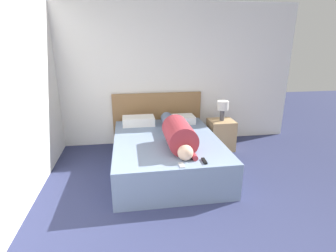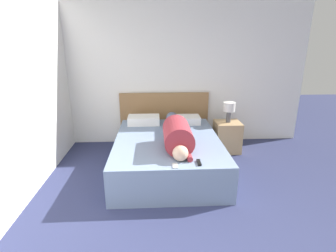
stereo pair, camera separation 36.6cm
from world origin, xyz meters
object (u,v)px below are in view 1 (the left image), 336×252
Objects in this scene: pillow_near_headboard at (139,121)px; cell_phone at (182,165)px; bed at (166,154)px; nightstand at (221,135)px; table_lamp at (223,107)px; person_lying at (177,133)px; tv_remote at (204,161)px; pillow_second at (180,119)px.

pillow_near_headboard is 1.74m from cell_phone.
nightstand reaches higher than bed.
bed is at bearing -150.15° from table_lamp.
table_lamp is at bearing 41.01° from person_lying.
table_lamp is at bearing 29.85° from bed.
pillow_near_headboard is at bearing 117.13° from person_lying.
cell_phone is at bearing -96.32° from person_lying.
bed is 15.78× the size of cell_phone.
nightstand is 1.71m from tv_remote.
tv_remote is at bearing -66.16° from pillow_near_headboard.
tv_remote is (0.72, -1.63, -0.06)m from pillow_near_headboard.
cell_phone is at bearing -87.39° from bed.
pillow_second is at bearing 79.46° from cell_phone.
table_lamp is 1.32m from person_lying.
table_lamp is 2.75× the size of cell_phone.
table_lamp is 1.51m from pillow_near_headboard.
bed is 1.25× the size of person_lying.
cell_phone is at bearing -124.32° from table_lamp.
table_lamp is 1.72m from tv_remote.
table_lamp reaches higher than tv_remote.
person_lying is 3.13× the size of pillow_second.
pillow_second is (0.36, 0.76, 0.32)m from bed.
person_lying reaches higher than pillow_second.
nightstand is 1.91m from cell_phone.
table_lamp reaches higher than person_lying.
tv_remote is (-0.02, -1.63, -0.05)m from pillow_second.
cell_phone is (0.42, -1.68, -0.07)m from pillow_near_headboard.
nightstand is 0.82m from pillow_second.
table_lamp is at bearing -4.60° from pillow_near_headboard.
bed is at bearing -63.20° from pillow_near_headboard.
pillow_near_headboard reaches higher than bed.
bed is 3.70× the size of pillow_near_headboard.
person_lying reaches higher than pillow_near_headboard.
cell_phone is (0.04, -0.93, 0.26)m from bed.
nightstand is at bearing -4.60° from pillow_near_headboard.
nightstand reaches higher than tv_remote.
table_lamp reaches higher than cell_phone.
person_lying is at bearing -103.50° from pillow_second.
pillow_near_headboard is 1.05× the size of pillow_second.
bed is 3.74× the size of nightstand.
pillow_second is at bearing 76.50° from person_lying.
tv_remote reaches higher than cell_phone.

